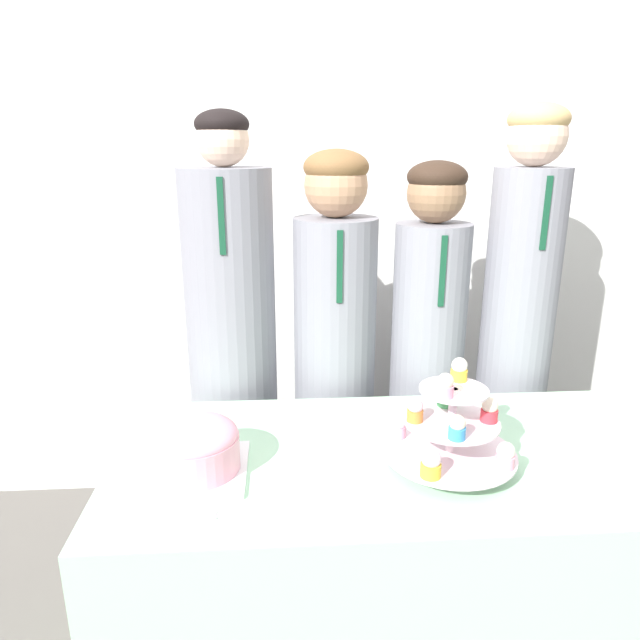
{
  "coord_description": "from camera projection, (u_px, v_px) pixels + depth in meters",
  "views": [
    {
      "loc": [
        -0.32,
        -0.93,
        1.46
      ],
      "look_at": [
        -0.23,
        0.37,
        1.06
      ],
      "focal_mm": 32.0,
      "sensor_mm": 36.0,
      "label": 1
    }
  ],
  "objects": [
    {
      "name": "student_1",
      "position": [
        334.0,
        375.0,
        1.94
      ],
      "size": [
        0.27,
        0.28,
        1.45
      ],
      "color": "gray",
      "rests_on": "ground_plane"
    },
    {
      "name": "table",
      "position": [
        405.0,
        568.0,
        1.55
      ],
      "size": [
        1.51,
        0.68,
        0.71
      ],
      "color": "#A8DBB2",
      "rests_on": "ground_plane"
    },
    {
      "name": "student_0",
      "position": [
        233.0,
        369.0,
        1.91
      ],
      "size": [
        0.29,
        0.29,
        1.56
      ],
      "color": "gray",
      "rests_on": "ground_plane"
    },
    {
      "name": "cupcake_stand",
      "position": [
        452.0,
        426.0,
        1.35
      ],
      "size": [
        0.32,
        0.32,
        0.26
      ],
      "color": "silver",
      "rests_on": "table"
    },
    {
      "name": "student_2",
      "position": [
        426.0,
        376.0,
        1.97
      ],
      "size": [
        0.25,
        0.25,
        1.42
      ],
      "color": "gray",
      "rests_on": "ground_plane"
    },
    {
      "name": "cake_knife",
      "position": [
        220.0,
        516.0,
        1.2
      ],
      "size": [
        0.26,
        0.08,
        0.01
      ],
      "rotation": [
        0.0,
        0.0,
        0.22
      ],
      "color": "silver",
      "rests_on": "table"
    },
    {
      "name": "round_cake",
      "position": [
        194.0,
        446.0,
        1.34
      ],
      "size": [
        0.25,
        0.25,
        0.13
      ],
      "color": "white",
      "rests_on": "table"
    },
    {
      "name": "wall_back",
      "position": [
        362.0,
        174.0,
        2.25
      ],
      "size": [
        9.0,
        0.06,
        2.7
      ],
      "color": "silver",
      "rests_on": "ground_plane"
    },
    {
      "name": "student_3",
      "position": [
        514.0,
        350.0,
        1.96
      ],
      "size": [
        0.24,
        0.25,
        1.59
      ],
      "color": "gray",
      "rests_on": "ground_plane"
    }
  ]
}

